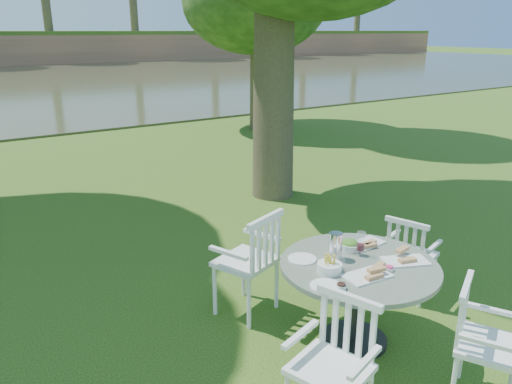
% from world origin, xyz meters
% --- Properties ---
extents(ground, '(140.00, 140.00, 0.00)m').
position_xyz_m(ground, '(0.00, 0.00, 0.00)').
color(ground, '#20400D').
rests_on(ground, ground).
extents(table, '(1.31, 1.31, 0.74)m').
position_xyz_m(table, '(-0.17, -1.59, 0.59)').
color(table, black).
rests_on(table, ground).
extents(chair_ne, '(0.51, 0.53, 0.86)m').
position_xyz_m(chair_ne, '(0.78, -1.32, 0.50)').
color(chair_ne, white).
rests_on(chair_ne, ground).
extents(chair_nw, '(0.65, 0.63, 1.01)m').
position_xyz_m(chair_nw, '(-0.64, -0.74, 0.60)').
color(chair_nw, white).
rests_on(chair_nw, ground).
extents(chair_sw, '(0.56, 0.58, 0.93)m').
position_xyz_m(chair_sw, '(-0.95, -2.19, 0.55)').
color(chair_sw, white).
rests_on(chair_sw, ground).
extents(chair_se, '(0.60, 0.59, 0.90)m').
position_xyz_m(chair_se, '(0.03, -2.55, 0.53)').
color(chair_se, white).
rests_on(chair_se, ground).
extents(tableware, '(1.16, 0.80, 0.23)m').
position_xyz_m(tableware, '(-0.23, -1.51, 0.79)').
color(tableware, white).
rests_on(tableware, table).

